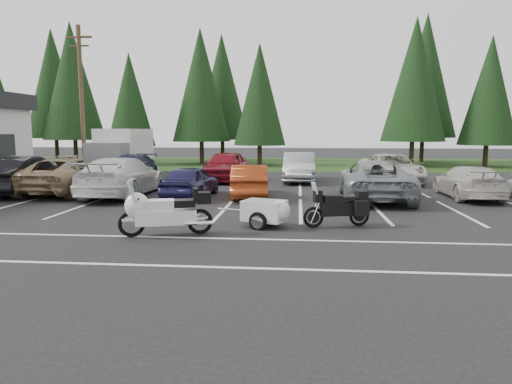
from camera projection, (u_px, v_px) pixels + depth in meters
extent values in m
plane|color=black|center=(206.00, 214.00, 15.40)|extent=(120.00, 120.00, 0.00)
cube|color=#1D3A12|center=(262.00, 163.00, 39.09)|extent=(80.00, 16.00, 0.01)
cube|color=slate|center=(304.00, 149.00, 69.31)|extent=(70.00, 50.00, 0.02)
cylinder|color=#473321|center=(82.00, 102.00, 27.56)|extent=(0.26, 0.26, 9.00)
cube|color=#473321|center=(79.00, 37.00, 27.05)|extent=(1.60, 0.12, 0.12)
cube|color=#473321|center=(79.00, 46.00, 27.12)|extent=(1.20, 0.10, 0.10)
cube|color=silver|center=(216.00, 204.00, 17.38)|extent=(32.00, 16.00, 0.01)
cylinder|color=#332316|center=(76.00, 147.00, 39.18)|extent=(0.36, 0.36, 2.78)
cone|color=black|center=(72.00, 81.00, 38.44)|extent=(5.10, 5.10, 9.86)
cylinder|color=#332316|center=(132.00, 152.00, 37.34)|extent=(0.36, 0.36, 2.11)
cone|color=black|center=(130.00, 100.00, 36.78)|extent=(3.87, 3.87, 7.48)
cylinder|color=#332316|center=(202.00, 148.00, 38.28)|extent=(0.36, 0.36, 2.62)
cone|color=black|center=(201.00, 85.00, 37.59)|extent=(4.80, 4.80, 9.27)
cylinder|color=#332316|center=(260.00, 152.00, 36.57)|extent=(0.36, 0.36, 2.26)
cone|color=black|center=(260.00, 94.00, 35.97)|extent=(4.14, 4.14, 7.99)
cylinder|color=#332316|center=(412.00, 149.00, 35.93)|extent=(0.36, 0.36, 2.69)
cone|color=black|center=(415.00, 79.00, 35.22)|extent=(4.93, 4.93, 9.52)
cylinder|color=#332316|center=(486.00, 152.00, 35.16)|extent=(0.36, 0.36, 2.33)
cone|color=black|center=(490.00, 90.00, 34.54)|extent=(4.27, 4.27, 8.24)
cylinder|color=#332316|center=(57.00, 145.00, 43.69)|extent=(0.36, 0.36, 2.88)
cone|color=black|center=(53.00, 83.00, 42.92)|extent=(5.28, 5.28, 10.20)
cylinder|color=#332316|center=(223.00, 146.00, 42.73)|extent=(0.36, 0.36, 2.71)
cone|color=black|center=(222.00, 87.00, 42.00)|extent=(4.97, 4.97, 9.61)
cylinder|color=#332316|center=(422.00, 145.00, 40.37)|extent=(0.36, 0.36, 3.00)
cone|color=black|center=(425.00, 76.00, 39.57)|extent=(5.50, 5.50, 10.62)
imported|color=black|center=(23.00, 175.00, 20.17)|extent=(2.10, 5.20, 1.68)
imported|color=#897050|center=(70.00, 175.00, 20.44)|extent=(2.69, 5.81, 1.61)
imported|color=silver|center=(122.00, 177.00, 19.51)|extent=(2.35, 5.76, 1.67)
imported|color=#1C1C46|center=(191.00, 181.00, 19.17)|extent=(1.98, 4.09, 1.35)
imported|color=#923212|center=(249.00, 181.00, 19.26)|extent=(1.86, 4.29, 1.37)
imported|color=gray|center=(375.00, 180.00, 18.51)|extent=(2.92, 5.89, 1.61)
imported|color=beige|center=(468.00, 182.00, 18.96)|extent=(1.94, 4.66, 1.35)
imported|color=#B8B8B6|center=(67.00, 167.00, 26.57)|extent=(2.55, 5.05, 1.37)
imported|color=#151C36|center=(131.00, 168.00, 25.49)|extent=(2.26, 5.10, 1.45)
imported|color=maroon|center=(225.00, 166.00, 25.42)|extent=(2.39, 5.04, 1.66)
imported|color=gray|center=(299.00, 167.00, 25.18)|extent=(1.68, 4.79, 1.58)
imported|color=beige|center=(391.00, 168.00, 24.65)|extent=(3.00, 5.73, 1.54)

